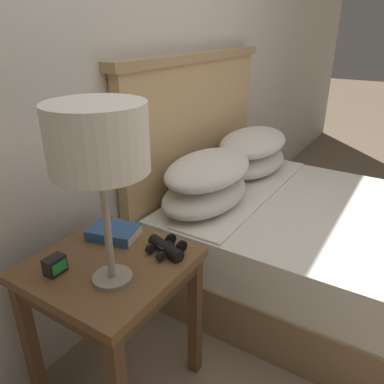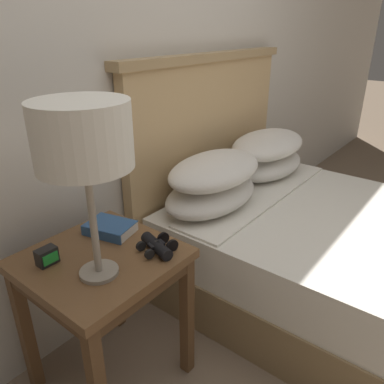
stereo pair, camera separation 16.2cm
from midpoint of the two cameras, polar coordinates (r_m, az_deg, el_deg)
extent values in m
cube|color=beige|center=(1.76, -7.73, 21.62)|extent=(8.00, 0.06, 2.60)
cube|color=brown|center=(1.40, -10.52, -10.20)|extent=(0.52, 0.51, 0.04)
cube|color=brown|center=(1.42, -10.39, -11.63)|extent=(0.49, 0.48, 0.05)
cube|color=brown|center=(1.60, 2.27, -18.58)|extent=(0.04, 0.04, 0.57)
cube|color=brown|center=(1.64, -21.31, -19.28)|extent=(0.04, 0.04, 0.57)
cube|color=brown|center=(1.83, -9.15, -12.56)|extent=(0.04, 0.04, 0.57)
cube|color=olive|center=(2.18, 27.60, -13.84)|extent=(1.25, 1.98, 0.26)
cube|color=silver|center=(2.05, 28.93, -8.25)|extent=(1.23, 1.94, 0.24)
cube|color=white|center=(2.15, 12.17, -0.22)|extent=(1.20, 0.28, 0.01)
cube|color=tan|center=(2.28, 4.52, 4.13)|extent=(1.32, 0.06, 1.19)
cube|color=#A4865B|center=(2.14, 5.08, 19.83)|extent=(1.38, 0.10, 0.04)
ellipsoid|color=silver|center=(1.93, 5.42, -0.37)|extent=(0.60, 0.36, 0.15)
ellipsoid|color=silver|center=(2.42, 13.22, 4.22)|extent=(0.60, 0.36, 0.15)
ellipsoid|color=silver|center=(1.90, 5.98, 3.37)|extent=(0.60, 0.36, 0.15)
ellipsoid|color=silver|center=(2.37, 13.44, 7.08)|extent=(0.60, 0.36, 0.15)
cylinder|color=gray|center=(1.30, -10.46, -11.97)|extent=(0.13, 0.13, 0.01)
cylinder|color=gray|center=(1.20, -11.14, -4.59)|extent=(0.02, 0.02, 0.37)
cylinder|color=silver|center=(1.09, -12.31, 8.45)|extent=(0.29, 0.29, 0.20)
cube|color=silver|center=(1.52, -9.37, -5.53)|extent=(0.17, 0.21, 0.04)
cube|color=#2D568E|center=(1.51, -9.42, -4.84)|extent=(0.17, 0.21, 0.00)
cube|color=#2D568E|center=(1.47, -10.70, -6.62)|extent=(0.05, 0.18, 0.04)
cylinder|color=black|center=(1.36, -1.32, -8.92)|extent=(0.07, 0.10, 0.04)
cylinder|color=black|center=(1.38, 0.33, -8.30)|extent=(0.05, 0.02, 0.05)
cylinder|color=black|center=(1.34, -3.04, -9.55)|extent=(0.04, 0.02, 0.04)
cylinder|color=black|center=(1.40, -2.79, -7.74)|extent=(0.07, 0.10, 0.04)
cylinder|color=black|center=(1.42, -1.17, -7.17)|extent=(0.05, 0.02, 0.05)
cylinder|color=black|center=(1.38, -4.47, -8.33)|extent=(0.04, 0.02, 0.04)
cube|color=black|center=(1.38, -2.08, -8.05)|extent=(0.07, 0.05, 0.01)
cylinder|color=black|center=(1.37, -2.08, -7.90)|extent=(0.02, 0.02, 0.02)
cube|color=black|center=(1.38, -18.14, -9.37)|extent=(0.07, 0.04, 0.06)
cube|color=green|center=(1.36, -17.56, -9.75)|extent=(0.06, 0.00, 0.04)
camera|label=1|loc=(0.08, -87.14, 1.28)|focal=35.00mm
camera|label=2|loc=(0.08, 92.86, -1.28)|focal=35.00mm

